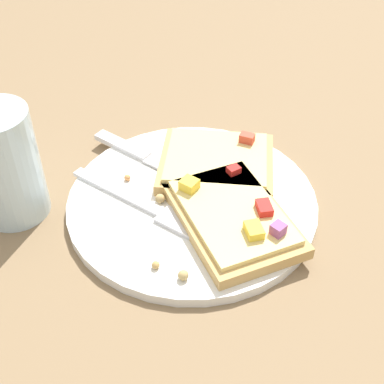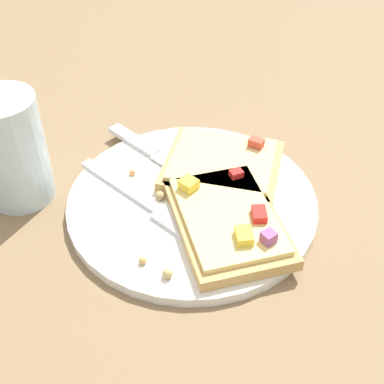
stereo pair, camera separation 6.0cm
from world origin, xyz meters
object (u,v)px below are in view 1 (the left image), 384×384
plate (192,202)px  pizza_slice_corner (218,162)px  knife (153,160)px  fork (151,209)px  pizza_slice_main (233,216)px  drinking_glass (4,165)px

plate → pizza_slice_corner: size_ratio=1.69×
knife → pizza_slice_corner: bearing=26.8°
fork → pizza_slice_corner: 0.10m
plate → pizza_slice_corner: 0.06m
pizza_slice_corner → fork: bearing=49.9°
pizza_slice_main → pizza_slice_corner: size_ratio=1.12×
knife → pizza_slice_main: size_ratio=1.16×
knife → pizza_slice_corner: pizza_slice_corner is taller
pizza_slice_main → drinking_glass: 0.25m
drinking_glass → pizza_slice_main: bearing=-159.6°
plate → drinking_glass: size_ratio=2.18×
fork → pizza_slice_main: pizza_slice_main is taller
plate → drinking_glass: 0.21m
fork → drinking_glass: (0.14, 0.06, 0.05)m
plate → fork: size_ratio=1.40×
pizza_slice_main → drinking_glass: drinking_glass is taller
fork → knife: knife is taller
fork → drinking_glass: size_ratio=1.56×
knife → pizza_slice_corner: (-0.07, -0.03, 0.01)m
pizza_slice_corner → drinking_glass: size_ratio=1.29×
fork → pizza_slice_main: size_ratio=1.08×
pizza_slice_main → pizza_slice_corner: bearing=-15.4°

